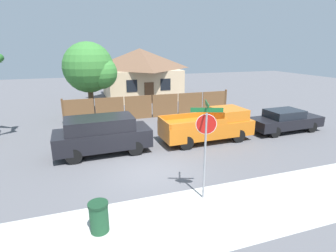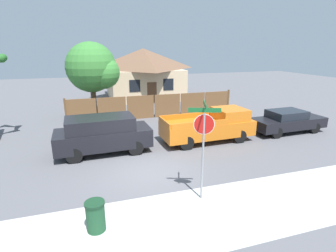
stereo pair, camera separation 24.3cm
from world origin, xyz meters
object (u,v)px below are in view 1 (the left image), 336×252
parked_sedan (285,120)px  trash_bin (99,217)px  house (140,72)px  stop_sign (206,135)px  oak_tree (91,69)px  red_suv (102,134)px  orange_pickup (210,126)px

parked_sedan → trash_bin: size_ratio=5.09×
house → stop_sign: house is taller
oak_tree → stop_sign: size_ratio=1.61×
house → red_suv: house is taller
oak_tree → red_suv: oak_tree is taller
parked_sedan → stop_sign: stop_sign is taller
house → parked_sedan: size_ratio=1.65×
red_suv → orange_pickup: (5.92, 0.01, -0.13)m
parked_sedan → trash_bin: bearing=-155.2°
red_suv → stop_sign: stop_sign is taller
red_suv → trash_bin: bearing=-98.1°
trash_bin → house: bearing=73.9°
parked_sedan → house: bearing=110.0°
oak_tree → red_suv: (-0.07, -7.69, -2.61)m
oak_tree → trash_bin: oak_tree is taller
red_suv → stop_sign: bearing=-62.7°
house → red_suv: 15.69m
house → parked_sedan: 15.93m
parked_sedan → stop_sign: 9.93m
oak_tree → red_suv: 8.12m
stop_sign → parked_sedan: bearing=52.9°
oak_tree → stop_sign: bearing=-77.5°
stop_sign → red_suv: bearing=139.2°
red_suv → stop_sign: size_ratio=1.36×
oak_tree → red_suv: bearing=-90.5°
oak_tree → orange_pickup: 10.04m
red_suv → trash_bin: 6.01m
oak_tree → stop_sign: oak_tree is taller
oak_tree → trash_bin: 14.03m
oak_tree → trash_bin: (-0.72, -13.65, -3.15)m
parked_sedan → stop_sign: (-8.23, -5.31, 1.63)m
oak_tree → parked_sedan: bearing=-34.7°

